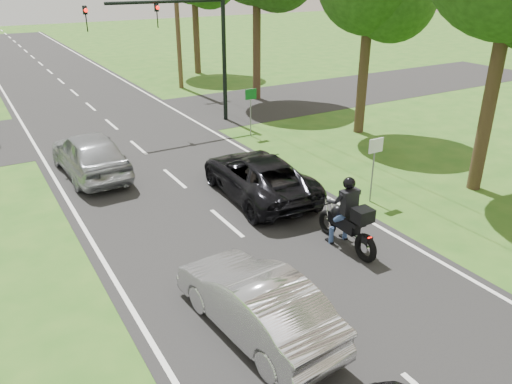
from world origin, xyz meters
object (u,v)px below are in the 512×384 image
Objects in this scene: traffic_signal at (187,36)px; sign_green at (251,101)px; silver_sedan at (256,302)px; motorcycle_rider at (349,221)px; silver_suv at (90,153)px; sign_white at (375,155)px; utility_pole_far at (176,2)px; dark_suv at (258,176)px.

traffic_signal is 3.00× the size of sign_green.
silver_sedan is at bearing -109.10° from traffic_signal.
motorcycle_rider reaches higher than silver_suv.
silver_suv is (-4.56, 8.80, 0.02)m from motorcycle_rider.
utility_pole_far is at bearing 85.49° from sign_white.
traffic_signal is 4.24m from sign_green.
traffic_signal is (1.21, 12.89, 3.34)m from motorcycle_rider.
sign_green reaches higher than silver_sedan.
silver_suv is 2.24× the size of sign_green.
sign_white is at bearing 145.92° from dark_suv.
utility_pole_far is at bearing -127.72° from silver_suv.
dark_suv is 0.50× the size of utility_pole_far.
sign_green is at bearing -114.11° from dark_suv.
sign_green is (3.07, 5.75, 0.88)m from dark_suv.
traffic_signal is 3.00× the size of sign_white.
traffic_signal is at bearing -146.84° from silver_suv.
traffic_signal is (5.04, 14.54, 3.43)m from silver_sedan.
silver_suv is 15.46m from utility_pole_far.
silver_suv is (-0.73, 10.45, 0.12)m from silver_sedan.
traffic_signal reaches higher than dark_suv.
motorcycle_rider is 1.11× the size of sign_white.
sign_green is (7.33, 1.08, 0.77)m from silver_suv.
motorcycle_rider is 3.28m from sign_white.
sign_white is 8.00m from sign_green.
silver_sedan is at bearing -109.31° from utility_pole_far.
silver_suv is 7.45m from sign_green.
dark_suv is at bearing 130.16° from silver_suv.
dark_suv is 2.37× the size of sign_green.
sign_white is at bearing 37.99° from motorcycle_rider.
silver_suv is at bearing -144.62° from traffic_signal.
dark_suv is at bearing -104.61° from utility_pole_far.
dark_suv is 1.06× the size of silver_suv.
utility_pole_far is at bearing -114.66° from silver_sedan.
sign_white is 1.00× the size of sign_green.
dark_suv is at bearing -126.77° from silver_sedan.
sign_green is (0.20, 8.00, 0.00)m from sign_white.
sign_white reaches higher than silver_suv.
motorcycle_rider is at bearing -162.01° from silver_sedan.
utility_pole_far is (8.63, 12.10, 4.26)m from silver_suv.
motorcycle_rider is 0.56× the size of silver_sedan.
silver_sedan is 0.88× the size of silver_suv.
silver_suv is at bearing -43.64° from dark_suv.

